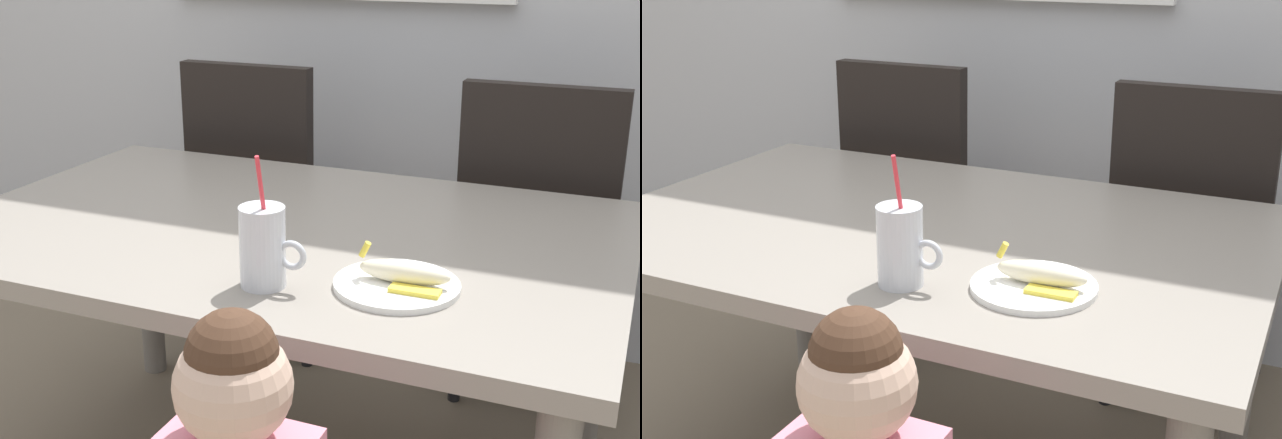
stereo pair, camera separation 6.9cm
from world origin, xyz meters
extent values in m
cube|color=gray|center=(0.00, 0.00, 0.69)|extent=(1.47, 0.97, 0.04)
cylinder|color=slate|center=(-0.66, 0.40, 0.34)|extent=(0.07, 0.07, 0.67)
cylinder|color=slate|center=(0.66, 0.40, 0.34)|extent=(0.07, 0.07, 0.67)
cube|color=black|center=(-0.41, 0.81, 0.45)|extent=(0.44, 0.44, 0.06)
cube|color=black|center=(-0.41, 0.61, 0.72)|extent=(0.42, 0.05, 0.48)
cylinder|color=black|center=(-0.22, 1.00, 0.21)|extent=(0.04, 0.04, 0.42)
cylinder|color=black|center=(-0.60, 1.00, 0.21)|extent=(0.04, 0.04, 0.42)
cylinder|color=black|center=(-0.22, 0.62, 0.21)|extent=(0.04, 0.04, 0.42)
cylinder|color=black|center=(-0.60, 0.62, 0.21)|extent=(0.04, 0.04, 0.42)
cube|color=black|center=(0.46, 0.79, 0.45)|extent=(0.44, 0.44, 0.06)
cube|color=black|center=(0.46, 0.59, 0.72)|extent=(0.42, 0.05, 0.48)
cylinder|color=black|center=(0.65, 0.98, 0.21)|extent=(0.04, 0.04, 0.42)
cylinder|color=black|center=(0.27, 0.98, 0.21)|extent=(0.04, 0.04, 0.42)
cylinder|color=black|center=(0.65, 0.60, 0.21)|extent=(0.04, 0.04, 0.42)
cylinder|color=black|center=(0.27, 0.60, 0.21)|extent=(0.04, 0.04, 0.42)
sphere|color=beige|center=(0.24, -0.67, 0.72)|extent=(0.17, 0.17, 0.17)
sphere|color=#472D1E|center=(0.24, -0.67, 0.77)|extent=(0.13, 0.13, 0.13)
cylinder|color=silver|center=(0.11, -0.32, 0.79)|extent=(0.08, 0.08, 0.15)
cylinder|color=beige|center=(0.11, -0.32, 0.76)|extent=(0.07, 0.07, 0.08)
torus|color=silver|center=(0.17, -0.32, 0.78)|extent=(0.06, 0.01, 0.06)
cylinder|color=#E5333F|center=(0.12, -0.32, 0.85)|extent=(0.01, 0.05, 0.22)
cylinder|color=white|center=(0.34, -0.23, 0.72)|extent=(0.23, 0.23, 0.01)
ellipsoid|color=#F4EAC6|center=(0.35, -0.23, 0.74)|extent=(0.17, 0.05, 0.04)
cube|color=yellow|center=(0.38, -0.27, 0.73)|extent=(0.09, 0.03, 0.01)
cube|color=yellow|center=(0.37, -0.19, 0.73)|extent=(0.09, 0.03, 0.01)
cylinder|color=yellow|center=(0.28, -0.23, 0.78)|extent=(0.02, 0.01, 0.03)
camera|label=1|loc=(0.74, -1.53, 1.31)|focal=45.85mm
camera|label=2|loc=(0.80, -1.50, 1.31)|focal=45.85mm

